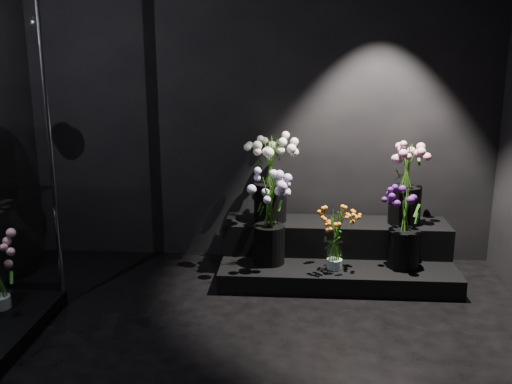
# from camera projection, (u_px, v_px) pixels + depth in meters

# --- Properties ---
(floor) EXTENTS (4.00, 4.00, 0.00)m
(floor) POSITION_uv_depth(u_px,v_px,m) (238.00, 379.00, 3.23)
(floor) COLOR black
(floor) RESTS_ON ground
(wall_back) EXTENTS (4.00, 0.00, 4.00)m
(wall_back) POSITION_uv_depth(u_px,v_px,m) (261.00, 99.00, 4.82)
(wall_back) COLOR black
(wall_back) RESTS_ON floor
(wall_front) EXTENTS (4.00, 0.00, 4.00)m
(wall_front) POSITION_uv_depth(u_px,v_px,m) (111.00, 309.00, 0.95)
(wall_front) COLOR black
(wall_front) RESTS_ON floor
(display_riser) EXTENTS (1.86, 0.83, 0.41)m
(display_riser) POSITION_uv_depth(u_px,v_px,m) (336.00, 253.00, 4.72)
(display_riser) COLOR black
(display_riser) RESTS_ON floor
(bouquet_orange_bells) EXTENTS (0.33, 0.33, 0.50)m
(bouquet_orange_bells) POSITION_uv_depth(u_px,v_px,m) (335.00, 237.00, 4.37)
(bouquet_orange_bells) COLOR white
(bouquet_orange_bells) RESTS_ON display_riser
(bouquet_lilac) EXTENTS (0.46, 0.46, 0.72)m
(bouquet_lilac) POSITION_uv_depth(u_px,v_px,m) (269.00, 214.00, 4.46)
(bouquet_lilac) COLOR black
(bouquet_lilac) RESTS_ON display_riser
(bouquet_purple) EXTENTS (0.43, 0.43, 0.62)m
(bouquet_purple) POSITION_uv_depth(u_px,v_px,m) (405.00, 224.00, 4.39)
(bouquet_purple) COLOR black
(bouquet_purple) RESTS_ON display_riser
(bouquet_cream_roses) EXTENTS (0.41, 0.41, 0.71)m
(bouquet_cream_roses) POSITION_uv_depth(u_px,v_px,m) (270.00, 173.00, 4.70)
(bouquet_cream_roses) COLOR black
(bouquet_cream_roses) RESTS_ON display_riser
(bouquet_pink_roses) EXTENTS (0.46, 0.46, 0.68)m
(bouquet_pink_roses) POSITION_uv_depth(u_px,v_px,m) (406.00, 179.00, 4.63)
(bouquet_pink_roses) COLOR black
(bouquet_pink_roses) RESTS_ON display_riser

